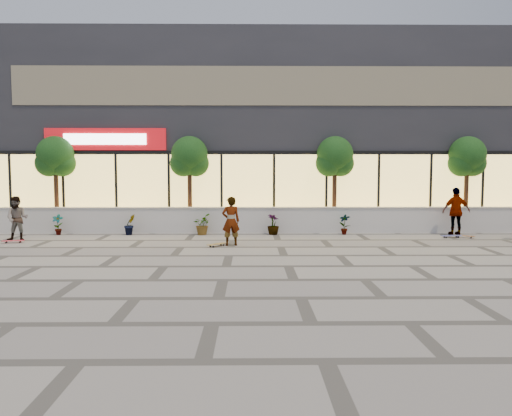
{
  "coord_description": "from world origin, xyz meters",
  "views": [
    {
      "loc": [
        -1.0,
        -12.93,
        2.52
      ],
      "look_at": [
        -0.81,
        3.13,
        1.3
      ],
      "focal_mm": 35.0,
      "sensor_mm": 36.0,
      "label": 1
    }
  ],
  "objects_px": {
    "tree_east": "(467,159)",
    "skateboard_right_near": "(465,236)",
    "skateboard_left": "(13,241)",
    "tree_mideast": "(335,159)",
    "tree_midwest": "(189,159)",
    "skater_center": "(231,221)",
    "skater_left": "(17,218)",
    "skateboard_center": "(217,244)",
    "tree_west": "(55,159)",
    "skater_right_near": "(456,211)",
    "skateboard_right_far": "(451,236)"
  },
  "relations": [
    {
      "from": "skater_center",
      "to": "skater_right_near",
      "type": "height_order",
      "value": "skater_right_near"
    },
    {
      "from": "tree_west",
      "to": "skater_right_near",
      "type": "distance_m",
      "value": 16.2
    },
    {
      "from": "tree_mideast",
      "to": "skater_center",
      "type": "xyz_separation_m",
      "value": [
        -4.15,
        -4.06,
        -2.16
      ]
    },
    {
      "from": "skater_center",
      "to": "skateboard_right_far",
      "type": "height_order",
      "value": "skater_center"
    },
    {
      "from": "tree_midwest",
      "to": "tree_west",
      "type": "bearing_deg",
      "value": 180.0
    },
    {
      "from": "tree_east",
      "to": "skateboard_right_near",
      "type": "height_order",
      "value": "tree_east"
    },
    {
      "from": "tree_midwest",
      "to": "skateboard_right_near",
      "type": "distance_m",
      "value": 11.13
    },
    {
      "from": "tree_east",
      "to": "tree_mideast",
      "type": "bearing_deg",
      "value": 180.0
    },
    {
      "from": "tree_midwest",
      "to": "skateboard_right_far",
      "type": "height_order",
      "value": "tree_midwest"
    },
    {
      "from": "tree_west",
      "to": "skateboard_left",
      "type": "distance_m",
      "value": 4.47
    },
    {
      "from": "tree_midwest",
      "to": "skateboard_right_far",
      "type": "bearing_deg",
      "value": -12.9
    },
    {
      "from": "tree_east",
      "to": "skateboard_center",
      "type": "height_order",
      "value": "tree_east"
    },
    {
      "from": "tree_west",
      "to": "tree_east",
      "type": "relative_size",
      "value": 1.0
    },
    {
      "from": "skater_center",
      "to": "tree_east",
      "type": "bearing_deg",
      "value": -167.53
    },
    {
      "from": "tree_west",
      "to": "skater_left",
      "type": "relative_size",
      "value": 2.47
    },
    {
      "from": "tree_east",
      "to": "skateboard_right_far",
      "type": "distance_m",
      "value": 3.99
    },
    {
      "from": "tree_mideast",
      "to": "skater_left",
      "type": "height_order",
      "value": "tree_mideast"
    },
    {
      "from": "skater_right_near",
      "to": "skateboard_right_near",
      "type": "height_order",
      "value": "skater_right_near"
    },
    {
      "from": "skater_left",
      "to": "skateboard_right_far",
      "type": "relative_size",
      "value": 1.98
    },
    {
      "from": "tree_west",
      "to": "skateboard_center",
      "type": "height_order",
      "value": "tree_west"
    },
    {
      "from": "tree_west",
      "to": "skater_left",
      "type": "bearing_deg",
      "value": -97.37
    },
    {
      "from": "skater_left",
      "to": "skateboard_center",
      "type": "xyz_separation_m",
      "value": [
        7.26,
        -1.51,
        -0.72
      ]
    },
    {
      "from": "skater_right_near",
      "to": "skateboard_left",
      "type": "height_order",
      "value": "skater_right_near"
    },
    {
      "from": "tree_mideast",
      "to": "skateboard_center",
      "type": "bearing_deg",
      "value": -137.14
    },
    {
      "from": "skater_right_near",
      "to": "skateboard_right_near",
      "type": "relative_size",
      "value": 2.62
    },
    {
      "from": "skater_center",
      "to": "skateboard_center",
      "type": "relative_size",
      "value": 2.36
    },
    {
      "from": "skater_center",
      "to": "skateboard_left",
      "type": "bearing_deg",
      "value": -15.39
    },
    {
      "from": "tree_west",
      "to": "tree_midwest",
      "type": "distance_m",
      "value": 5.5
    },
    {
      "from": "tree_mideast",
      "to": "skateboard_center",
      "type": "relative_size",
      "value": 5.63
    },
    {
      "from": "skateboard_right_near",
      "to": "skateboard_left",
      "type": "bearing_deg",
      "value": -144.39
    },
    {
      "from": "skateboard_right_far",
      "to": "tree_mideast",
      "type": "bearing_deg",
      "value": 143.08
    },
    {
      "from": "skateboard_left",
      "to": "skateboard_right_near",
      "type": "relative_size",
      "value": 1.05
    },
    {
      "from": "skateboard_left",
      "to": "tree_mideast",
      "type": "bearing_deg",
      "value": 2.93
    },
    {
      "from": "tree_west",
      "to": "skateboard_center",
      "type": "relative_size",
      "value": 5.63
    },
    {
      "from": "tree_west",
      "to": "skateboard_left",
      "type": "bearing_deg",
      "value": -93.99
    },
    {
      "from": "tree_west",
      "to": "skateboard_right_near",
      "type": "distance_m",
      "value": 16.42
    },
    {
      "from": "tree_midwest",
      "to": "tree_mideast",
      "type": "height_order",
      "value": "same"
    },
    {
      "from": "tree_mideast",
      "to": "skateboard_right_far",
      "type": "relative_size",
      "value": 4.89
    },
    {
      "from": "skater_center",
      "to": "tree_west",
      "type": "bearing_deg",
      "value": -39.23
    },
    {
      "from": "tree_midwest",
      "to": "skater_center",
      "type": "xyz_separation_m",
      "value": [
        1.85,
        -4.06,
        -2.16
      ]
    },
    {
      "from": "tree_mideast",
      "to": "skateboard_left",
      "type": "height_order",
      "value": "tree_mideast"
    },
    {
      "from": "tree_east",
      "to": "skateboard_left",
      "type": "bearing_deg",
      "value": -168.89
    },
    {
      "from": "skater_center",
      "to": "skateboard_center",
      "type": "height_order",
      "value": "skater_center"
    },
    {
      "from": "tree_mideast",
      "to": "skater_left",
      "type": "bearing_deg",
      "value": -166.89
    },
    {
      "from": "tree_west",
      "to": "skater_left",
      "type": "distance_m",
      "value": 3.54
    },
    {
      "from": "tree_west",
      "to": "skater_left",
      "type": "xyz_separation_m",
      "value": [
        -0.36,
        -2.76,
        -2.19
      ]
    },
    {
      "from": "tree_west",
      "to": "skater_right_near",
      "type": "relative_size",
      "value": 2.11
    },
    {
      "from": "tree_midwest",
      "to": "skater_center",
      "type": "distance_m",
      "value": 4.96
    },
    {
      "from": "tree_west",
      "to": "skater_left",
      "type": "height_order",
      "value": "tree_west"
    },
    {
      "from": "skater_left",
      "to": "skateboard_left",
      "type": "bearing_deg",
      "value": -84.22
    }
  ]
}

